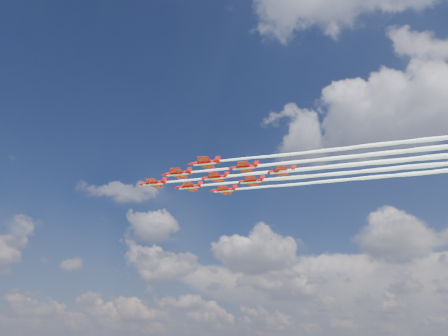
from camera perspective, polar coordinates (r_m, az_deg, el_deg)
The scene contains 8 objects.
jet_lead at distance 141.42m, azimuth 12.46°, elevation 0.05°, with size 112.78×46.00×2.62m.
jet_row2_port at distance 136.19m, azimuth 16.99°, elevation 1.50°, with size 112.78×46.00×2.62m.
jet_row2_starb at distance 147.49m, azimuth 16.83°, elevation -0.47°, with size 112.78×46.00×2.62m.
jet_row3_port at distance 131.97m, azimuth 21.85°, elevation 3.05°, with size 112.78×46.00×2.62m.
jet_row3_centre at distance 143.08m, azimuth 21.31°, elevation 0.89°, with size 112.78×46.00×2.62m.
jet_row3_starb at distance 154.37m, azimuth 20.84°, elevation -0.95°, with size 112.78×46.00×2.62m.
jet_row4_port at distance 139.67m, azimuth 26.03°, elevation 2.33°, with size 112.78×46.00×2.62m.
jet_row4_starb at distance 150.72m, azimuth 25.20°, elevation 0.33°, with size 112.78×46.00×2.62m.
Camera 1 is at (79.81, -111.14, 27.63)m, focal length 35.00 mm.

